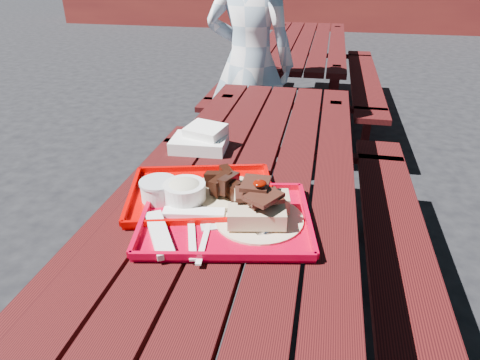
{
  "coord_description": "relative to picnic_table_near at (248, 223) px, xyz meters",
  "views": [
    {
      "loc": [
        0.24,
        -1.33,
        1.45
      ],
      "look_at": [
        0.0,
        -0.15,
        0.82
      ],
      "focal_mm": 32.0,
      "sensor_mm": 36.0,
      "label": 1
    }
  ],
  "objects": [
    {
      "name": "picnic_table_near",
      "position": [
        0.0,
        0.0,
        0.0
      ],
      "size": [
        1.41,
        2.4,
        0.75
      ],
      "color": "#3D0C0B",
      "rests_on": "ground"
    },
    {
      "name": "near_tray",
      "position": [
        -0.02,
        -0.27,
        0.23
      ],
      "size": [
        0.56,
        0.47,
        0.16
      ],
      "color": "#B90020",
      "rests_on": "picnic_table_near"
    },
    {
      "name": "white_cloth",
      "position": [
        -0.24,
        0.22,
        0.23
      ],
      "size": [
        0.23,
        0.19,
        0.09
      ],
      "color": "white",
      "rests_on": "picnic_table_near"
    },
    {
      "name": "ground",
      "position": [
        0.0,
        0.0,
        -0.56
      ],
      "size": [
        60.0,
        60.0,
        0.0
      ],
      "primitive_type": "plane",
      "color": "black",
      "rests_on": "ground"
    },
    {
      "name": "picnic_table_far",
      "position": [
        0.0,
        2.8,
        0.0
      ],
      "size": [
        1.41,
        2.4,
        0.75
      ],
      "color": "#3D0C0B",
      "rests_on": "ground"
    },
    {
      "name": "far_tray",
      "position": [
        -0.13,
        -0.18,
        0.21
      ],
      "size": [
        0.54,
        0.47,
        0.08
      ],
      "color": "#B90100",
      "rests_on": "picnic_table_near"
    },
    {
      "name": "person",
      "position": [
        -0.27,
        1.48,
        0.26
      ],
      "size": [
        0.64,
        0.46,
        1.63
      ],
      "primitive_type": "imported",
      "rotation": [
        0.0,
        0.0,
        3.01
      ],
      "color": "#A1BED5",
      "rests_on": "ground"
    }
  ]
}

